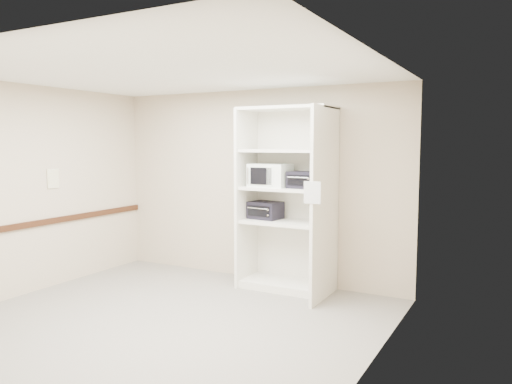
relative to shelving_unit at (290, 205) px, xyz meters
The scene contains 12 objects.
floor 2.15m from the shelving_unit, 111.36° to the right, with size 4.50×4.00×0.01m, color slate.
ceiling 2.41m from the shelving_unit, 111.36° to the right, with size 4.50×4.00×0.01m, color white.
wall_back 0.76m from the shelving_unit, 155.96° to the left, with size 4.50×0.02×2.70m, color #BAA58E.
wall_left 3.38m from the shelving_unit, 149.71° to the right, with size 0.02×4.00×2.70m, color #BAA58E.
wall_right 2.34m from the shelving_unit, 47.07° to the right, with size 0.02×4.00×2.70m, color #BAA58E.
shelving_unit is the anchor object (origin of this frame).
microwave 0.47m from the shelving_unit, 169.67° to the right, with size 0.51×0.39×0.31m, color white.
toaster_oven_upper 0.41m from the shelving_unit, 10.90° to the right, with size 0.38×0.28×0.22m, color black.
toaster_oven_lower 0.40m from the shelving_unit, behind, with size 0.42×0.32×0.23m, color black.
paper_sign 0.88m from the shelving_unit, 47.91° to the right, with size 0.20×0.01×0.25m, color white.
chair_rail 3.37m from the shelving_unit, 149.52° to the right, with size 0.04×3.98×0.08m, color #32190C.
wall_poster 3.22m from the shelving_unit, 155.13° to the right, with size 0.01×0.19×0.26m, color white.
Camera 1 is at (3.38, -4.25, 1.94)m, focal length 35.00 mm.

